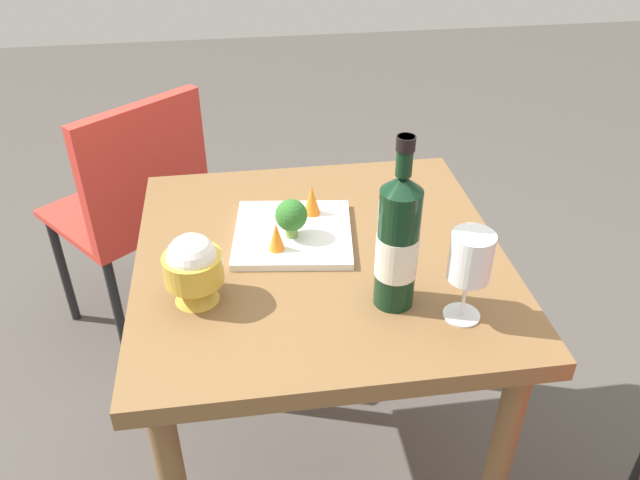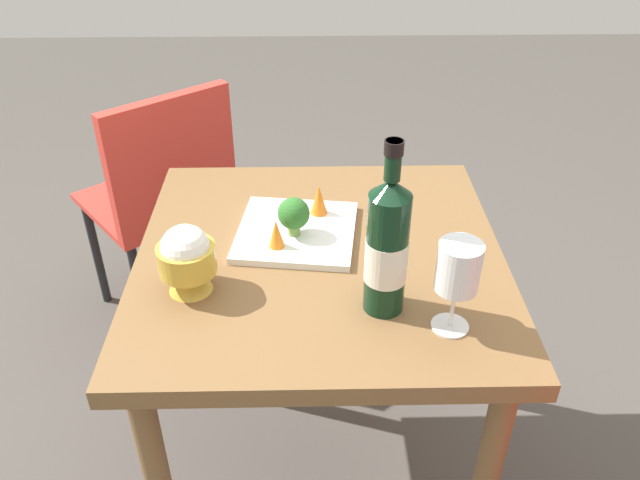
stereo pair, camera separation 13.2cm
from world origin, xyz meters
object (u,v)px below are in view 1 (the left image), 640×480
object	(u,v)px
carrot_garnish_left	(276,237)
carrot_garnish_right	(310,200)
chair_by_wall	(137,199)
rice_bowl	(193,268)
broccoli_floret	(291,216)
wine_glass	(471,259)
serving_plate	(293,234)
wine_bottle	(398,242)

from	to	relation	value
carrot_garnish_left	carrot_garnish_right	xyz separation A→B (m)	(0.13, -0.09, 0.00)
chair_by_wall	rice_bowl	bearing A→B (deg)	-113.20
broccoli_floret	carrot_garnish_left	distance (m)	0.06
broccoli_floret	rice_bowl	bearing A→B (deg)	129.75
carrot_garnish_left	carrot_garnish_right	bearing A→B (deg)	-33.18
chair_by_wall	rice_bowl	distance (m)	0.85
carrot_garnish_right	wine_glass	bearing A→B (deg)	-147.59
wine_glass	serving_plate	xyz separation A→B (m)	(0.30, 0.28, -0.12)
carrot_garnish_right	chair_by_wall	bearing A→B (deg)	41.69
rice_bowl	carrot_garnish_right	bearing A→B (deg)	-44.72
serving_plate	carrot_garnish_left	xyz separation A→B (m)	(-0.07, 0.04, 0.04)
chair_by_wall	carrot_garnish_left	size ratio (longest dim) A/B	13.48
broccoli_floret	wine_glass	bearing A→B (deg)	-134.97
wine_glass	carrot_garnish_right	distance (m)	0.44
serving_plate	broccoli_floret	xyz separation A→B (m)	(-0.02, 0.00, 0.06)
chair_by_wall	broccoli_floret	size ratio (longest dim) A/B	9.91
rice_bowl	carrot_garnish_left	bearing A→B (deg)	-53.60
rice_bowl	carrot_garnish_left	size ratio (longest dim) A/B	2.25
serving_plate	carrot_garnish_left	world-z (taller)	carrot_garnish_left
serving_plate	carrot_garnish_right	xyz separation A→B (m)	(0.07, -0.04, 0.04)
wine_glass	broccoli_floret	distance (m)	0.40
broccoli_floret	carrot_garnish_left	bearing A→B (deg)	141.55
carrot_garnish_left	wine_glass	bearing A→B (deg)	-126.69
chair_by_wall	carrot_garnish_right	xyz separation A→B (m)	(-0.52, -0.46, 0.26)
chair_by_wall	wine_glass	bearing A→B (deg)	-90.75
carrot_garnish_left	carrot_garnish_right	world-z (taller)	carrot_garnish_right
chair_by_wall	carrot_garnish_right	world-z (taller)	chair_by_wall
wine_bottle	serving_plate	distance (m)	0.32
rice_bowl	carrot_garnish_left	xyz separation A→B (m)	(0.12, -0.16, -0.03)
wine_glass	serving_plate	bearing A→B (deg)	42.64
rice_bowl	broccoli_floret	distance (m)	0.26
wine_glass	rice_bowl	size ratio (longest dim) A/B	1.26
carrot_garnish_left	chair_by_wall	bearing A→B (deg)	30.18
rice_bowl	broccoli_floret	xyz separation A→B (m)	(0.16, -0.20, -0.01)
chair_by_wall	serving_plate	size ratio (longest dim) A/B	3.04
serving_plate	chair_by_wall	bearing A→B (deg)	35.55
wine_glass	carrot_garnish_left	xyz separation A→B (m)	(0.24, 0.32, -0.08)
serving_plate	broccoli_floret	size ratio (longest dim) A/B	3.26
rice_bowl	carrot_garnish_right	xyz separation A→B (m)	(0.25, -0.25, -0.02)
chair_by_wall	carrot_garnish_left	distance (m)	0.79
wine_glass	rice_bowl	xyz separation A→B (m)	(0.12, 0.48, -0.05)
serving_plate	carrot_garnish_left	size ratio (longest dim) A/B	4.44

